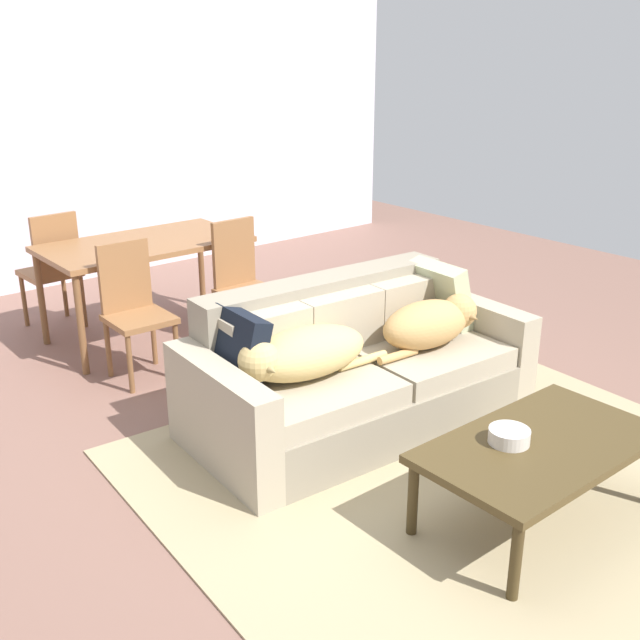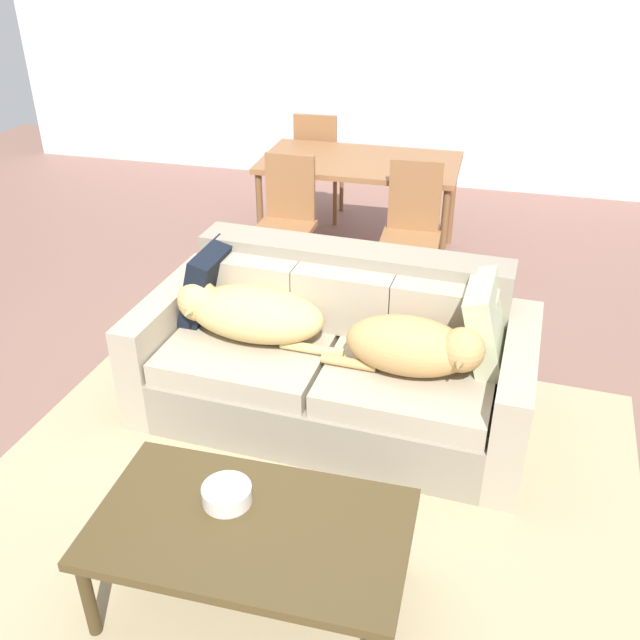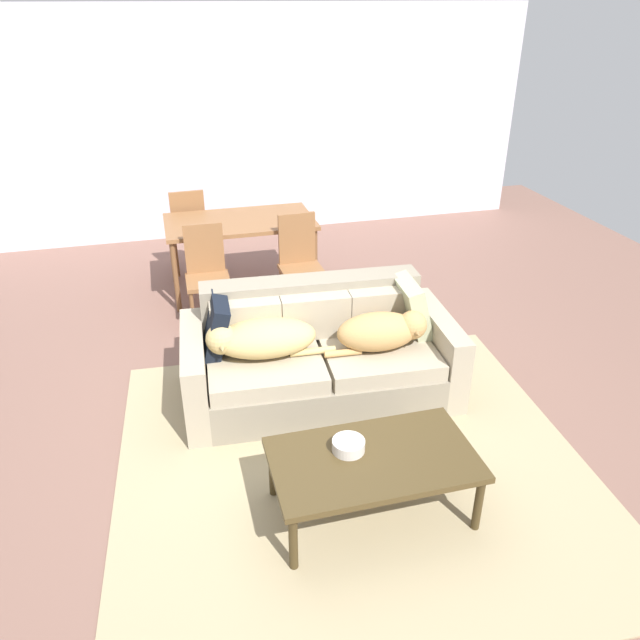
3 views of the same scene
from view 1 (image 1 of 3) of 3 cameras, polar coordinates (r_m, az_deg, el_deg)
The scene contains 14 objects.
ground_plane at distance 4.45m, azimuth 0.98°, elevation -9.09°, with size 10.00×10.00×0.00m, color #7C594C.
back_partition at distance 7.44m, azimuth -19.90°, elevation 12.66°, with size 8.00×0.12×2.70m, color silver.
area_rug at distance 4.16m, azimuth 10.96°, elevation -11.69°, with size 3.06×2.96×0.01m, color tan.
couch at distance 4.57m, azimuth 2.50°, elevation -3.86°, with size 2.09×1.10×0.83m.
dog_on_left_cushion at distance 4.14m, azimuth -1.44°, elevation -2.54°, with size 0.92×0.43×0.29m.
dog_on_right_cushion at distance 4.62m, azimuth 8.30°, elevation -0.20°, with size 0.78×0.38×0.29m.
throw_pillow_by_left_arm at distance 4.10m, azimuth -6.24°, elevation -2.22°, with size 0.12×0.41×0.41m, color black.
throw_pillow_by_right_arm at distance 4.97m, azimuth 8.98°, elevation 1.81°, with size 0.12×0.43×0.43m, color #A9B089.
coffee_table at distance 3.75m, azimuth 16.13°, elevation -9.31°, with size 1.18×0.68×0.42m.
bowl_on_coffee_table at distance 3.67m, azimuth 13.95°, elevation -8.42°, with size 0.19×0.19×0.07m, color silver.
dining_table at distance 5.91m, azimuth -12.98°, elevation 5.11°, with size 1.48×0.82×0.76m.
dining_chair_near_left at distance 5.27m, azimuth -13.75°, elevation 1.06°, with size 0.41×0.41×0.92m.
dining_chair_near_right at distance 5.70m, azimuth -5.80°, elevation 3.06°, with size 0.41×0.41×0.94m.
dining_chair_far_left at distance 6.31m, azimuth -19.33°, elevation 3.84°, with size 0.42×0.42×0.95m.
Camera 1 is at (-2.53, -2.95, 2.18)m, focal length 42.82 mm.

